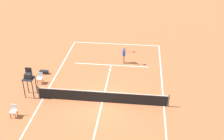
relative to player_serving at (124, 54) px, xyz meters
name	(u,v)px	position (x,y,z in m)	size (l,w,h in m)	color
ground_plane	(102,102)	(1.19, 6.45, -0.97)	(60.00, 60.00, 0.00)	#B76038
court_lines	(102,102)	(1.19, 6.45, -0.97)	(9.37, 21.56, 0.01)	white
tennis_net	(102,97)	(1.19, 6.45, -0.48)	(9.97, 0.10, 1.07)	#4C4C51
player_serving	(124,54)	(0.00, 0.00, 0.00)	(1.25, 0.55, 1.64)	#9E704C
tennis_ball	(113,75)	(0.78, 2.42, -0.94)	(0.07, 0.07, 0.07)	#CCE033
umpire_chair	(29,78)	(6.86, 6.19, 0.63)	(0.80, 0.80, 2.41)	#232328
courtside_chair_near	(14,110)	(7.11, 8.80, -0.44)	(0.44, 0.46, 0.95)	#262626
courtside_chair_mid	(40,77)	(6.76, 4.33, -0.44)	(0.44, 0.46, 0.95)	#262626
equipment_bag	(44,72)	(6.98, 2.79, -0.82)	(0.76, 0.32, 0.30)	black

